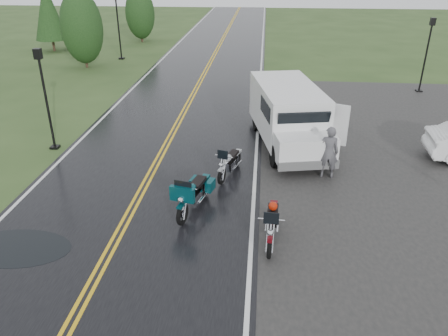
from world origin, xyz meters
name	(u,v)px	position (x,y,z in m)	size (l,w,h in m)	color
ground	(125,224)	(0.00, 0.00, 0.00)	(120.00, 120.00, 0.00)	#2D471E
road	(183,114)	(0.00, 10.00, 0.02)	(8.00, 100.00, 0.04)	black
parking_pad	(445,165)	(11.00, 5.00, 0.01)	(14.00, 24.00, 0.03)	black
motorcycle_red	(270,239)	(4.29, -1.30, 0.64)	(0.79, 2.18, 1.29)	#550910
motorcycle_teal	(182,206)	(1.75, 0.04, 0.69)	(0.85, 2.35, 1.39)	#05363D
motorcycle_silver	(222,170)	(2.66, 2.66, 0.61)	(0.75, 2.05, 1.21)	#979A9E
van_white	(277,136)	(4.53, 4.30, 1.25)	(2.39, 6.38, 2.51)	white
person_at_van	(328,153)	(6.35, 3.62, 0.96)	(0.70, 0.46, 1.91)	#4E4D52
lamp_post_near_left	(46,100)	(-4.56, 5.28, 2.06)	(0.35, 0.35, 4.12)	black
lamp_post_far_left	(118,27)	(-6.97, 22.40, 2.40)	(0.41, 0.41, 4.80)	black
lamp_post_far_right	(426,56)	(13.10, 15.22, 2.10)	(0.36, 0.36, 4.20)	black
tree_left_mid	(83,35)	(-8.59, 19.46, 2.23)	(2.85, 2.85, 4.46)	#1E3D19
tree_left_far	(141,19)	(-7.30, 29.83, 2.00)	(2.60, 2.60, 4.00)	#1E3D19
pine_left_far	(49,17)	(-13.53, 25.00, 2.68)	(2.57, 2.57, 5.36)	#1E3D19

